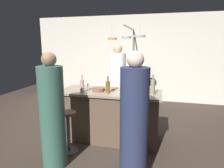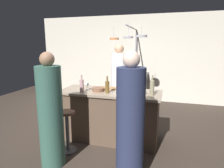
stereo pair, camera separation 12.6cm
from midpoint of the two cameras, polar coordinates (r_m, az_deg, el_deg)
The scene contains 22 objects.
ground_plane at distance 3.74m, azimuth 0.32°, elevation -15.65°, with size 9.00×9.00×0.00m, color #382D26.
back_wall at distance 6.14m, azimuth 7.87°, elevation 7.51°, with size 6.40×0.16×2.60m, color beige.
kitchen_island at distance 3.56m, azimuth 0.33°, elevation -9.14°, with size 1.80×0.72×0.90m.
stove_range at distance 5.86m, azimuth 7.04°, elevation -1.08°, with size 0.80×0.64×0.89m.
chef at distance 4.47m, azimuth 2.89°, elevation -0.25°, with size 0.36×0.36×1.72m.
bar_stool_left at distance 3.24m, azimuth -11.94°, elevation -12.98°, with size 0.28×0.28×0.68m.
guest_left at distance 2.82m, azimuth -16.43°, elevation -8.74°, with size 0.34×0.34×1.62m.
bar_stool_right at distance 2.92m, azimuth 7.92°, elevation -15.66°, with size 0.28×0.28×0.68m.
guest_right at distance 2.40m, azimuth 6.93°, elevation -11.68°, with size 0.35×0.35×1.64m.
overhead_pot_rack at distance 5.09m, azimuth 6.64°, elevation 11.05°, with size 0.89×1.58×2.17m.
cutting_board at distance 3.63m, azimuth -0.16°, elevation -1.19°, with size 0.32×0.22×0.02m, color #997047.
pepper_mill at distance 3.13m, azimuth 6.61°, elevation -1.51°, with size 0.05×0.05×0.21m, color #382319.
wine_bottle_dark at distance 3.09m, azimuth 9.38°, elevation -1.40°, with size 0.07×0.07×0.32m.
wine_bottle_rose at distance 3.36m, azimuth -7.85°, elevation -0.46°, with size 0.07×0.07×0.30m.
wine_bottle_white at distance 3.18m, azimuth 12.86°, elevation -1.03°, with size 0.07×0.07×0.33m.
wine_bottle_red at distance 3.30m, azimuth 8.25°, elevation -0.51°, with size 0.07×0.07×0.32m.
wine_bottle_amber at distance 3.28m, azimuth -0.25°, elevation -0.80°, with size 0.07×0.07×0.29m.
wine_glass_near_right_guest at distance 3.49m, azimuth 9.33°, elevation -0.27°, with size 0.07×0.07×0.15m.
wine_glass_by_chef at distance 3.20m, azimuth 10.67°, elevation -1.37°, with size 0.07×0.07×0.15m.
wine_glass_near_left_guest at distance 3.54m, azimuth -6.17°, elevation 0.01°, with size 0.07×0.07×0.15m.
mixing_bowl_ceramic at distance 3.47m, azimuth 5.64°, elevation -1.54°, with size 0.20×0.20×0.06m, color silver.
mixing_bowl_wooden at distance 3.42m, azimuth -3.01°, elevation -1.62°, with size 0.21×0.21×0.06m, color brown.
Camera 2 is at (0.99, -3.18, 1.70)m, focal length 30.98 mm.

